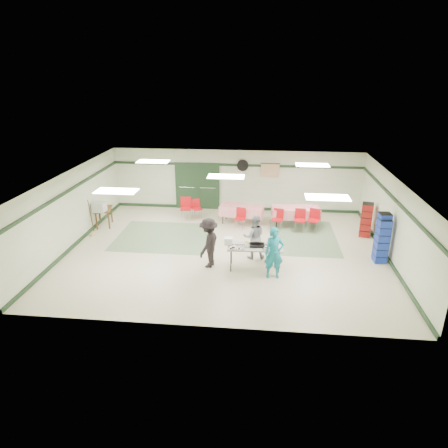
# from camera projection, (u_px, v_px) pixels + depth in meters

# --- Properties ---
(floor) EXTENTS (11.00, 11.00, 0.00)m
(floor) POSITION_uv_depth(u_px,v_px,m) (226.00, 250.00, 14.08)
(floor) COLOR beige
(floor) RESTS_ON ground
(ceiling) EXTENTS (11.00, 11.00, 0.00)m
(ceiling) POSITION_uv_depth(u_px,v_px,m) (226.00, 176.00, 13.11)
(ceiling) COLOR silver
(ceiling) RESTS_ON wall_back
(wall_back) EXTENTS (11.00, 0.00, 11.00)m
(wall_back) POSITION_uv_depth(u_px,v_px,m) (236.00, 180.00, 17.77)
(wall_back) COLOR beige
(wall_back) RESTS_ON floor
(wall_front) EXTENTS (11.00, 0.00, 11.00)m
(wall_front) POSITION_uv_depth(u_px,v_px,m) (208.00, 279.00, 9.42)
(wall_front) COLOR beige
(wall_front) RESTS_ON floor
(wall_left) EXTENTS (0.00, 9.00, 9.00)m
(wall_left) POSITION_uv_depth(u_px,v_px,m) (72.00, 209.00, 14.12)
(wall_left) COLOR beige
(wall_left) RESTS_ON floor
(wall_right) EXTENTS (0.00, 9.00, 9.00)m
(wall_right) POSITION_uv_depth(u_px,v_px,m) (393.00, 220.00, 13.07)
(wall_right) COLOR beige
(wall_right) RESTS_ON floor
(trim_back) EXTENTS (11.00, 0.06, 0.10)m
(trim_back) POSITION_uv_depth(u_px,v_px,m) (236.00, 165.00, 17.49)
(trim_back) COLOR #1C341D
(trim_back) RESTS_ON wall_back
(baseboard_back) EXTENTS (11.00, 0.06, 0.12)m
(baseboard_back) POSITION_uv_depth(u_px,v_px,m) (235.00, 208.00, 18.21)
(baseboard_back) COLOR #1C341D
(baseboard_back) RESTS_ON floor
(trim_left) EXTENTS (0.06, 9.00, 0.10)m
(trim_left) POSITION_uv_depth(u_px,v_px,m) (70.00, 190.00, 13.86)
(trim_left) COLOR #1C341D
(trim_left) RESTS_ON wall_back
(baseboard_left) EXTENTS (0.06, 9.00, 0.12)m
(baseboard_left) POSITION_uv_depth(u_px,v_px,m) (77.00, 242.00, 14.58)
(baseboard_left) COLOR #1C341D
(baseboard_left) RESTS_ON floor
(trim_right) EXTENTS (0.06, 9.00, 0.10)m
(trim_right) POSITION_uv_depth(u_px,v_px,m) (395.00, 200.00, 12.82)
(trim_right) COLOR #1C341D
(trim_right) RESTS_ON wall_back
(baseboard_right) EXTENTS (0.06, 9.00, 0.12)m
(baseboard_right) POSITION_uv_depth(u_px,v_px,m) (386.00, 256.00, 13.54)
(baseboard_right) COLOR #1C341D
(baseboard_right) RESTS_ON floor
(green_patch_a) EXTENTS (3.50, 3.00, 0.01)m
(green_patch_a) POSITION_uv_depth(u_px,v_px,m) (163.00, 236.00, 15.25)
(green_patch_a) COLOR gray
(green_patch_a) RESTS_ON floor
(green_patch_b) EXTENTS (2.50, 3.50, 0.01)m
(green_patch_b) POSITION_uv_depth(u_px,v_px,m) (303.00, 237.00, 15.21)
(green_patch_b) COLOR gray
(green_patch_b) RESTS_ON floor
(double_door_left) EXTENTS (0.90, 0.06, 2.10)m
(double_door_left) POSITION_uv_depth(u_px,v_px,m) (187.00, 186.00, 18.03)
(double_door_left) COLOR gray
(double_door_left) RESTS_ON floor
(double_door_right) EXTENTS (0.90, 0.06, 2.10)m
(double_door_right) POSITION_uv_depth(u_px,v_px,m) (208.00, 186.00, 17.94)
(double_door_right) COLOR gray
(double_door_right) RESTS_ON floor
(door_frame) EXTENTS (2.00, 0.03, 2.15)m
(door_frame) POSITION_uv_depth(u_px,v_px,m) (197.00, 186.00, 17.97)
(door_frame) COLOR #1C341D
(door_frame) RESTS_ON floor
(wall_fan) EXTENTS (0.50, 0.10, 0.50)m
(wall_fan) POSITION_uv_depth(u_px,v_px,m) (243.00, 165.00, 17.43)
(wall_fan) COLOR black
(wall_fan) RESTS_ON wall_back
(scroll_banner) EXTENTS (0.80, 0.02, 0.60)m
(scroll_banner) POSITION_uv_depth(u_px,v_px,m) (270.00, 171.00, 17.39)
(scroll_banner) COLOR #D9B988
(scroll_banner) RESTS_ON wall_back
(serving_table) EXTENTS (1.77, 0.79, 0.76)m
(serving_table) POSITION_uv_depth(u_px,v_px,m) (255.00, 248.00, 12.58)
(serving_table) COLOR #9D9E99
(serving_table) RESTS_ON floor
(sheet_tray_right) EXTENTS (0.54, 0.42, 0.02)m
(sheet_tray_right) POSITION_uv_depth(u_px,v_px,m) (270.00, 248.00, 12.44)
(sheet_tray_right) COLOR silver
(sheet_tray_right) RESTS_ON serving_table
(sheet_tray_mid) EXTENTS (0.56, 0.44, 0.02)m
(sheet_tray_mid) POSITION_uv_depth(u_px,v_px,m) (253.00, 245.00, 12.65)
(sheet_tray_mid) COLOR silver
(sheet_tray_mid) RESTS_ON serving_table
(sheet_tray_left) EXTENTS (0.54, 0.42, 0.02)m
(sheet_tray_left) POSITION_uv_depth(u_px,v_px,m) (236.00, 247.00, 12.46)
(sheet_tray_left) COLOR silver
(sheet_tray_left) RESTS_ON serving_table
(baking_pan) EXTENTS (0.48, 0.32, 0.08)m
(baking_pan) POSITION_uv_depth(u_px,v_px,m) (257.00, 245.00, 12.57)
(baking_pan) COLOR black
(baking_pan) RESTS_ON serving_table
(foam_box_stack) EXTENTS (0.26, 0.24, 0.23)m
(foam_box_stack) POSITION_uv_depth(u_px,v_px,m) (228.00, 241.00, 12.67)
(foam_box_stack) COLOR white
(foam_box_stack) RESTS_ON serving_table
(volunteer_teal) EXTENTS (0.64, 0.47, 1.62)m
(volunteer_teal) POSITION_uv_depth(u_px,v_px,m) (274.00, 253.00, 11.99)
(volunteer_teal) COLOR #137284
(volunteer_teal) RESTS_ON floor
(volunteer_grey) EXTENTS (0.82, 0.68, 1.54)m
(volunteer_grey) POSITION_uv_depth(u_px,v_px,m) (254.00, 237.00, 13.27)
(volunteer_grey) COLOR gray
(volunteer_grey) RESTS_ON floor
(volunteer_dark) EXTENTS (0.88, 1.18, 1.64)m
(volunteer_dark) POSITION_uv_depth(u_px,v_px,m) (209.00, 243.00, 12.68)
(volunteer_dark) COLOR black
(volunteer_dark) RESTS_ON floor
(dining_table_a) EXTENTS (1.95, 0.97, 0.77)m
(dining_table_a) POSITION_uv_depth(u_px,v_px,m) (296.00, 212.00, 16.18)
(dining_table_a) COLOR red
(dining_table_a) RESTS_ON floor
(dining_table_b) EXTENTS (1.83, 1.01, 0.77)m
(dining_table_b) POSITION_uv_depth(u_px,v_px,m) (242.00, 210.00, 16.39)
(dining_table_b) COLOR red
(dining_table_b) RESTS_ON floor
(chair_a) EXTENTS (0.45, 0.45, 0.88)m
(chair_a) POSITION_uv_depth(u_px,v_px,m) (300.00, 217.00, 15.65)
(chair_a) COLOR red
(chair_a) RESTS_ON floor
(chair_b) EXTENTS (0.48, 0.48, 0.86)m
(chair_b) POSITION_uv_depth(u_px,v_px,m) (278.00, 217.00, 15.74)
(chair_b) COLOR red
(chair_b) RESTS_ON floor
(chair_c) EXTENTS (0.54, 0.54, 0.90)m
(chair_c) POSITION_uv_depth(u_px,v_px,m) (314.00, 218.00, 15.59)
(chair_c) COLOR red
(chair_c) RESTS_ON floor
(chair_d) EXTENTS (0.46, 0.46, 0.84)m
(chair_d) POSITION_uv_depth(u_px,v_px,m) (240.00, 216.00, 15.88)
(chair_d) COLOR red
(chair_d) RESTS_ON floor
(chair_loose_a) EXTENTS (0.51, 0.51, 0.82)m
(chair_loose_a) POSITION_uv_depth(u_px,v_px,m) (196.00, 206.00, 17.04)
(chair_loose_a) COLOR red
(chair_loose_a) RESTS_ON floor
(chair_loose_b) EXTENTS (0.49, 0.49, 0.94)m
(chair_loose_b) POSITION_uv_depth(u_px,v_px,m) (186.00, 206.00, 16.88)
(chair_loose_b) COLOR red
(chair_loose_b) RESTS_ON floor
(crate_stack_blue_a) EXTENTS (0.40, 0.40, 1.68)m
(crate_stack_blue_a) POSITION_uv_depth(u_px,v_px,m) (382.00, 237.00, 13.04)
(crate_stack_blue_a) COLOR #192B98
(crate_stack_blue_a) RESTS_ON floor
(crate_stack_red) EXTENTS (0.50, 0.50, 1.32)m
(crate_stack_red) POSITION_uv_depth(u_px,v_px,m) (366.00, 220.00, 15.07)
(crate_stack_red) COLOR maroon
(crate_stack_red) RESTS_ON floor
(crate_stack_blue_b) EXTENTS (0.40, 0.40, 1.51)m
(crate_stack_blue_b) POSITION_uv_depth(u_px,v_px,m) (382.00, 241.00, 12.98)
(crate_stack_blue_b) COLOR #192B98
(crate_stack_blue_b) RESTS_ON floor
(printer_table) EXTENTS (0.79, 1.04, 0.74)m
(printer_table) POSITION_uv_depth(u_px,v_px,m) (103.00, 211.00, 16.07)
(printer_table) COLOR brown
(printer_table) RESTS_ON floor
(office_printer) EXTENTS (0.49, 0.43, 0.37)m
(office_printer) POSITION_uv_depth(u_px,v_px,m) (99.00, 207.00, 15.65)
(office_printer) COLOR #ACACA8
(office_printer) RESTS_ON printer_table
(broom) EXTENTS (0.05, 0.23, 1.43)m
(broom) POSITION_uv_depth(u_px,v_px,m) (91.00, 217.00, 15.12)
(broom) COLOR brown
(broom) RESTS_ON floor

